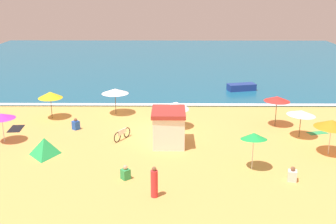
{
  "coord_description": "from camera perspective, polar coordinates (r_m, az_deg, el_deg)",
  "views": [
    {
      "loc": [
        0.64,
        -28.43,
        10.18
      ],
      "look_at": [
        0.41,
        1.81,
        0.8
      ],
      "focal_mm": 43.87,
      "sensor_mm": 36.0,
      "label": 1
    }
  ],
  "objects": [
    {
      "name": "ground_plane",
      "position": [
        30.21,
        -0.81,
        -2.46
      ],
      "size": [
        60.0,
        60.0,
        0.0
      ],
      "primitive_type": "plane",
      "color": "#E0A856"
    },
    {
      "name": "ocean_water",
      "position": [
        57.34,
        -0.21,
        7.06
      ],
      "size": [
        60.0,
        44.0,
        0.1
      ],
      "primitive_type": "cube",
      "color": "#196084",
      "rests_on": "ground_plane"
    },
    {
      "name": "wave_breaker_foam",
      "position": [
        36.17,
        -0.6,
        1.06
      ],
      "size": [
        57.0,
        0.7,
        0.01
      ],
      "primitive_type": "cube",
      "color": "white",
      "rests_on": "ocean_water"
    },
    {
      "name": "lifeguard_cabana",
      "position": [
        27.09,
        0.07,
        -2.11
      ],
      "size": [
        2.2,
        2.71,
        2.38
      ],
      "color": "white",
      "rests_on": "ground_plane"
    },
    {
      "name": "beach_umbrella_1",
      "position": [
        33.51,
        -16.04,
        2.3
      ],
      "size": [
        2.67,
        2.67,
        2.2
      ],
      "color": "#4C3823",
      "rests_on": "ground_plane"
    },
    {
      "name": "beach_umbrella_2",
      "position": [
        33.59,
        -7.36,
        2.9
      ],
      "size": [
        2.26,
        2.27,
        2.15
      ],
      "color": "#4C3823",
      "rests_on": "ground_plane"
    },
    {
      "name": "beach_umbrella_3",
      "position": [
        31.43,
        14.92,
        1.78
      ],
      "size": [
        2.2,
        2.19,
        2.33
      ],
      "color": "#4C3823",
      "rests_on": "ground_plane"
    },
    {
      "name": "beach_umbrella_4",
      "position": [
        29.64,
        18.03,
        -0.11
      ],
      "size": [
        2.2,
        2.19,
        2.0
      ],
      "color": "#4C3823",
      "rests_on": "ground_plane"
    },
    {
      "name": "beach_umbrella_5",
      "position": [
        29.42,
        -22.14,
        -0.53
      ],
      "size": [
        2.47,
        2.46,
        2.04
      ],
      "color": "silver",
      "rests_on": "ground_plane"
    },
    {
      "name": "beach_umbrella_6",
      "position": [
        23.66,
        11.84,
        -3.29
      ],
      "size": [
        1.66,
        1.69,
        2.31
      ],
      "color": "silver",
      "rests_on": "ground_plane"
    },
    {
      "name": "beach_umbrella_7",
      "position": [
        27.13,
        21.81,
        -1.53
      ],
      "size": [
        2.26,
        2.25,
        2.31
      ],
      "color": "silver",
      "rests_on": "ground_plane"
    },
    {
      "name": "beach_umbrella_8",
      "position": [
        30.13,
        1.17,
        0.97
      ],
      "size": [
        2.77,
        2.77,
        2.09
      ],
      "color": "silver",
      "rests_on": "ground_plane"
    },
    {
      "name": "beach_tent",
      "position": [
        26.94,
        -16.75,
        -4.52
      ],
      "size": [
        1.71,
        2.29,
        1.07
      ],
      "color": "green",
      "rests_on": "ground_plane"
    },
    {
      "name": "parked_bicycle",
      "position": [
        28.39,
        -6.38,
        -3.07
      ],
      "size": [
        0.97,
        1.6,
        0.76
      ],
      "color": "black",
      "rests_on": "ground_plane"
    },
    {
      "name": "beachgoer_1",
      "position": [
        22.77,
        -5.93,
        -8.45
      ],
      "size": [
        0.6,
        0.6,
        0.82
      ],
      "color": "green",
      "rests_on": "ground_plane"
    },
    {
      "name": "beachgoer_2",
      "position": [
        20.72,
        -1.92,
        -9.82
      ],
      "size": [
        0.45,
        0.45,
        1.64
      ],
      "color": "red",
      "rests_on": "ground_plane"
    },
    {
      "name": "beachgoer_6",
      "position": [
        23.46,
        16.89,
        -8.37
      ],
      "size": [
        0.58,
        0.58,
        0.83
      ],
      "color": "white",
      "rests_on": "ground_plane"
    },
    {
      "name": "beachgoer_8",
      "position": [
        30.9,
        -12.69,
        -1.73
      ],
      "size": [
        0.62,
        0.62,
        0.86
      ],
      "color": "blue",
      "rests_on": "ground_plane"
    },
    {
      "name": "beach_towel_0",
      "position": [
        31.43,
        20.06,
        -2.74
      ],
      "size": [
        1.56,
        1.01,
        0.01
      ],
      "color": "green",
      "rests_on": "ground_plane"
    },
    {
      "name": "beach_towel_1",
      "position": [
        32.41,
        -20.37,
        -2.18
      ],
      "size": [
        1.06,
        1.75,
        0.01
      ],
      "color": "black",
      "rests_on": "ground_plane"
    },
    {
      "name": "small_boat_0",
      "position": [
        41.71,
        10.17,
        3.44
      ],
      "size": [
        2.95,
        1.76,
        0.65
      ],
      "color": "navy",
      "rests_on": "ocean_water"
    }
  ]
}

